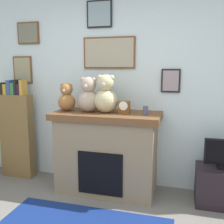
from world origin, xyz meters
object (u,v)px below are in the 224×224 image
Objects in this scene: teddy_bear_cream at (89,96)px; candle_jar at (145,110)px; mantel_clock at (124,107)px; teddy_bear_brown at (106,96)px; bookshelf at (17,132)px; teddy_bear_tan at (67,98)px; fireplace at (107,151)px.

candle_jar is at bearing 0.04° from teddy_bear_cream.
teddy_bear_brown reaches higher than mantel_clock.
teddy_bear_tan is at bearing -7.63° from bookshelf.
candle_jar is 0.74m from teddy_bear_cream.
bookshelf is at bearing 176.02° from fireplace.
mantel_clock is at bearing -0.28° from teddy_bear_brown.
teddy_bear_tan reaches higher than candle_jar.
teddy_bear_brown is at bearing -0.01° from teddy_bear_cream.
teddy_bear_cream is at bearing -175.56° from fireplace.
fireplace is 0.75m from teddy_bear_cream.
bookshelf is at bearing 175.89° from mantel_clock.
mantel_clock is (-0.26, -0.00, 0.03)m from candle_jar.
candle_jar is 0.28× the size of teddy_bear_tan.
bookshelf reaches higher than teddy_bear_tan.
fireplace is 0.75m from candle_jar.
candle_jar is 0.66× the size of mantel_clock.
mantel_clock is 0.77m from teddy_bear_tan.
teddy_bear_cream reaches higher than bookshelf.
fireplace is 0.95× the size of bookshelf.
teddy_bear_tan is 0.76× the size of teddy_bear_brown.
fireplace is 3.76× the size of teddy_bear_tan.
bookshelf is 1.52m from teddy_bear_brown.
teddy_bear_brown reaches higher than teddy_bear_tan.
candle_jar is at bearing 0.38° from mantel_clock.
mantel_clock reaches higher than candle_jar.
teddy_bear_brown reaches higher than teddy_bear_cream.
candle_jar is at bearing -3.49° from bookshelf.
teddy_bear_brown is (-0.23, 0.00, 0.14)m from mantel_clock.
bookshelf reaches higher than candle_jar.
teddy_bear_cream is (-0.46, 0.00, 0.12)m from mantel_clock.
candle_jar is 1.03m from teddy_bear_tan.
teddy_bear_cream is at bearing -0.02° from teddy_bear_tan.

